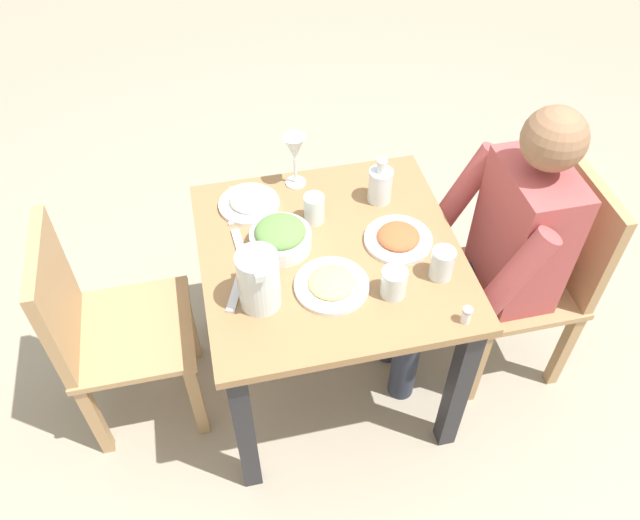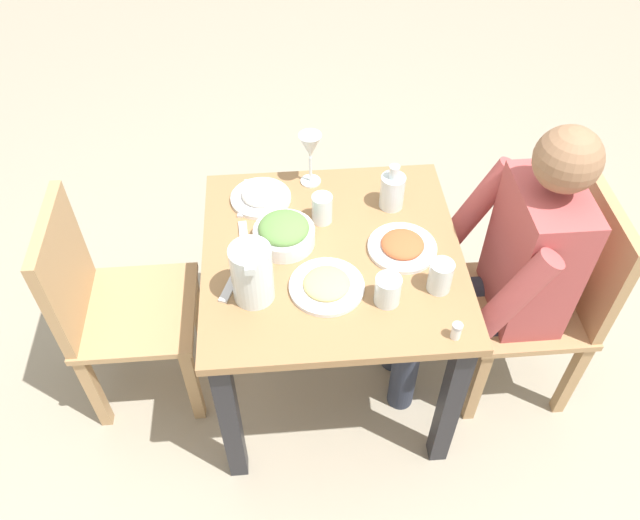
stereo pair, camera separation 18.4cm
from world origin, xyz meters
The scene contains 19 objects.
ground_plane centered at (0.00, 0.00, 0.00)m, with size 8.00×8.00×0.00m, color #9E937F.
dining_table centered at (0.00, 0.00, 0.57)m, with size 0.81×0.81×0.70m.
chair_near centered at (-0.04, -0.75, 0.48)m, with size 0.40×0.40×0.85m.
chair_far centered at (0.04, 0.75, 0.48)m, with size 0.40×0.40×0.85m.
diner_near centered at (-0.04, -0.55, 0.62)m, with size 0.48×0.53×1.15m.
water_pitcher centered at (-0.15, 0.24, 0.80)m, with size 0.16×0.12×0.19m.
salad_bowl centered at (0.06, 0.15, 0.74)m, with size 0.19×0.19×0.09m.
plate_rice_curry centered at (-0.01, -0.22, 0.72)m, with size 0.22×0.22×0.04m.
plate_fries centered at (-0.15, 0.03, 0.72)m, with size 0.22×0.22×0.04m.
plate_yoghurt centered at (0.26, 0.22, 0.72)m, with size 0.20×0.20×0.05m.
water_glass_near_left centered at (-0.21, -0.14, 0.75)m, with size 0.08×0.08×0.09m, color silver.
water_glass_by_pitcher centered at (0.15, 0.02, 0.75)m, with size 0.07×0.07×0.10m, color silver.
water_glass_center centered at (-0.17, -0.30, 0.75)m, with size 0.07×0.07×0.10m, color silver.
wine_glass centered at (0.34, 0.04, 0.84)m, with size 0.08×0.08×0.20m.
oil_carafe centered at (0.20, -0.21, 0.76)m, with size 0.08×0.08×0.16m.
salt_shaker centered at (-0.35, -0.31, 0.73)m, with size 0.03×0.03×0.05m.
fork_near centered at (0.07, 0.27, 0.71)m, with size 0.17×0.03×0.01m, color silver.
knife_near centered at (0.27, 0.27, 0.71)m, with size 0.18×0.02×0.01m, color silver.
fork_far centered at (-0.10, 0.31, 0.71)m, with size 0.17×0.03×0.01m, color silver.
Camera 1 is at (-1.33, 0.33, 2.14)m, focal length 35.84 mm.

